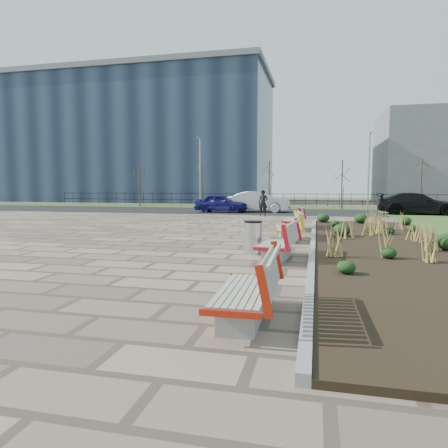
% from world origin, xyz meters
% --- Properties ---
extents(ground, '(120.00, 120.00, 0.00)m').
position_xyz_m(ground, '(0.00, 0.00, 0.00)').
color(ground, '#85725B').
rests_on(ground, ground).
extents(planting_bed, '(4.50, 18.00, 0.10)m').
position_xyz_m(planting_bed, '(6.25, 5.00, 0.05)').
color(planting_bed, black).
rests_on(planting_bed, ground).
extents(planting_curb, '(0.16, 18.00, 0.15)m').
position_xyz_m(planting_curb, '(3.92, 5.00, 0.07)').
color(planting_curb, gray).
rests_on(planting_curb, ground).
extents(grass_verge_far, '(80.00, 5.00, 0.04)m').
position_xyz_m(grass_verge_far, '(0.00, 28.00, 0.02)').
color(grass_verge_far, '#33511E').
rests_on(grass_verge_far, ground).
extents(road, '(80.00, 7.00, 0.02)m').
position_xyz_m(road, '(0.00, 22.00, 0.01)').
color(road, black).
rests_on(road, ground).
extents(bench_a, '(0.94, 2.12, 1.00)m').
position_xyz_m(bench_a, '(3.00, -2.17, 0.50)').
color(bench_a, '#AC1F0B').
rests_on(bench_a, ground).
extents(bench_b, '(1.10, 2.18, 1.00)m').
position_xyz_m(bench_b, '(3.00, 2.82, 0.50)').
color(bench_b, '#B30B1C').
rests_on(bench_b, ground).
extents(bench_c, '(1.18, 2.20, 1.00)m').
position_xyz_m(bench_c, '(3.00, 6.65, 0.50)').
color(bench_c, yellow).
rests_on(bench_c, ground).
extents(bench_d, '(0.97, 2.13, 1.00)m').
position_xyz_m(bench_d, '(3.00, 10.20, 0.50)').
color(bench_d, red).
rests_on(bench_d, ground).
extents(litter_bin, '(0.51, 0.51, 0.93)m').
position_xyz_m(litter_bin, '(2.24, 3.50, 0.47)').
color(litter_bin, '#B2B2B7').
rests_on(litter_bin, ground).
extents(pedestrian, '(0.62, 0.41, 1.68)m').
position_xyz_m(pedestrian, '(0.63, 17.89, 0.84)').
color(pedestrian, black).
rests_on(pedestrian, ground).
extents(car_blue, '(3.86, 1.60, 1.31)m').
position_xyz_m(car_blue, '(-2.79, 20.48, 0.67)').
color(car_blue, navy).
rests_on(car_blue, road).
extents(car_silver, '(4.63, 1.74, 1.51)m').
position_xyz_m(car_silver, '(-0.16, 21.41, 0.77)').
color(car_silver, '#A5A8AD').
rests_on(car_silver, road).
extents(car_black, '(5.13, 2.27, 1.46)m').
position_xyz_m(car_black, '(10.54, 21.07, 0.75)').
color(car_black, black).
rests_on(car_black, road).
extents(tree_a, '(1.40, 1.40, 4.00)m').
position_xyz_m(tree_a, '(-12.00, 26.50, 2.04)').
color(tree_a, '#4C3D2D').
rests_on(tree_a, grass_verge_far).
extents(tree_b, '(1.40, 1.40, 4.00)m').
position_xyz_m(tree_b, '(-6.00, 26.50, 2.04)').
color(tree_b, '#4C3D2D').
rests_on(tree_b, grass_verge_far).
extents(tree_c, '(1.40, 1.40, 4.00)m').
position_xyz_m(tree_c, '(0.00, 26.50, 2.04)').
color(tree_c, '#4C3D2D').
rests_on(tree_c, grass_verge_far).
extents(tree_d, '(1.40, 1.40, 4.00)m').
position_xyz_m(tree_d, '(6.00, 26.50, 2.04)').
color(tree_d, '#4C3D2D').
rests_on(tree_d, grass_verge_far).
extents(tree_e, '(1.40, 1.40, 4.00)m').
position_xyz_m(tree_e, '(12.00, 26.50, 2.04)').
color(tree_e, '#4C3D2D').
rests_on(tree_e, grass_verge_far).
extents(lamp_west, '(0.24, 0.60, 6.00)m').
position_xyz_m(lamp_west, '(-6.00, 26.00, 3.04)').
color(lamp_west, gray).
rests_on(lamp_west, grass_verge_far).
extents(lamp_east, '(0.24, 0.60, 6.00)m').
position_xyz_m(lamp_east, '(8.00, 26.00, 3.04)').
color(lamp_east, gray).
rests_on(lamp_east, grass_verge_far).
extents(railing_fence, '(44.00, 0.10, 1.20)m').
position_xyz_m(railing_fence, '(0.00, 29.50, 0.64)').
color(railing_fence, black).
rests_on(railing_fence, grass_verge_far).
extents(building_glass, '(40.00, 14.00, 15.00)m').
position_xyz_m(building_glass, '(-22.00, 40.00, 7.50)').
color(building_glass, '#192338').
rests_on(building_glass, ground).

